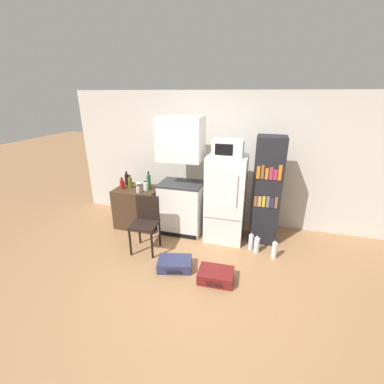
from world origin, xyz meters
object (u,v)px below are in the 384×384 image
at_px(bottle_wine_dark, 127,179).
at_px(refrigerator, 226,198).
at_px(microwave, 228,148).
at_px(bottle_milk_white, 146,186).
at_px(bowl, 139,184).
at_px(water_bottle_back, 251,241).
at_px(bottle_olive_oil, 130,183).
at_px(bookshelf, 267,191).
at_px(suitcase_large_flat, 216,275).
at_px(kitchen_hutch, 181,182).
at_px(water_bottle_front, 274,250).
at_px(suitcase_small_flat, 175,264).
at_px(bottle_ketchup_red, 122,184).
at_px(chair, 146,218).
at_px(side_table, 138,207).
at_px(water_bottle_middle, 257,244).
at_px(bottle_green_tall, 149,181).
at_px(bottle_clear_short, 138,190).

bearing_deg(bottle_wine_dark, refrigerator, -4.45).
bearing_deg(refrigerator, bottle_wine_dark, 175.55).
bearing_deg(microwave, bottle_milk_white, -178.36).
bearing_deg(bowl, water_bottle_back, -12.02).
relative_size(microwave, bottle_olive_oil, 1.87).
bearing_deg(bottle_wine_dark, bookshelf, -1.02).
distance_m(bookshelf, suitcase_large_flat, 1.65).
distance_m(refrigerator, bowl, 1.75).
relative_size(bottle_olive_oil, suitcase_large_flat, 0.52).
xyz_separation_m(bookshelf, bottle_milk_white, (-2.13, -0.15, -0.07)).
bearing_deg(bookshelf, suitcase_large_flat, -114.21).
distance_m(bottle_olive_oil, suitcase_large_flat, 2.35).
relative_size(bookshelf, suitcase_large_flat, 3.71).
bearing_deg(suitcase_large_flat, bottle_olive_oil, 145.83).
bearing_deg(bottle_olive_oil, kitchen_hutch, 2.10).
xyz_separation_m(microwave, water_bottle_front, (0.86, -0.42, -1.48)).
distance_m(bowl, suitcase_small_flat, 1.89).
relative_size(bottle_ketchup_red, chair, 0.24).
xyz_separation_m(bottle_milk_white, bottle_olive_oil, (-0.33, 0.03, 0.03)).
bearing_deg(bookshelf, refrigerator, -170.87).
height_order(bottle_wine_dark, suitcase_small_flat, bottle_wine_dark).
distance_m(side_table, water_bottle_front, 2.58).
distance_m(refrigerator, water_bottle_front, 1.13).
xyz_separation_m(bottle_wine_dark, suitcase_small_flat, (1.40, -1.25, -0.80)).
height_order(bottle_olive_oil, water_bottle_back, bottle_olive_oil).
xyz_separation_m(bowl, water_bottle_middle, (2.32, -0.54, -0.64)).
xyz_separation_m(bookshelf, suitcase_small_flat, (-1.22, -1.20, -0.84)).
relative_size(bottle_ketchup_red, bottle_green_tall, 0.67).
relative_size(bottle_clear_short, chair, 0.16).
height_order(bottle_clear_short, bottle_ketchup_red, bottle_ketchup_red).
height_order(side_table, bookshelf, bookshelf).
xyz_separation_m(refrigerator, microwave, (-0.00, -0.00, 0.88)).
xyz_separation_m(bottle_wine_dark, bowl, (0.22, 0.05, -0.09)).
relative_size(bottle_green_tall, bowl, 2.45).
bearing_deg(bottle_milk_white, microwave, 1.64).
relative_size(microwave, bottle_wine_dark, 1.81).
bearing_deg(suitcase_small_flat, bowl, 118.86).
bearing_deg(bottle_green_tall, chair, -69.98).
height_order(bottle_milk_white, water_bottle_front, bottle_milk_white).
xyz_separation_m(bottle_wine_dark, water_bottle_middle, (2.55, -0.49, -0.73)).
relative_size(bottle_ketchup_red, water_bottle_front, 0.62).
bearing_deg(bottle_wine_dark, chair, -47.21).
distance_m(bookshelf, suitcase_small_flat, 1.90).
height_order(bottle_ketchup_red, water_bottle_front, bottle_ketchup_red).
height_order(bottle_clear_short, suitcase_small_flat, bottle_clear_short).
distance_m(bottle_wine_dark, chair, 1.19).
relative_size(kitchen_hutch, water_bottle_front, 6.09).
xyz_separation_m(bottle_clear_short, water_bottle_back, (2.03, -0.07, -0.68)).
bearing_deg(refrigerator, water_bottle_back, -28.81).
relative_size(bottle_green_tall, bottle_wine_dark, 1.22).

